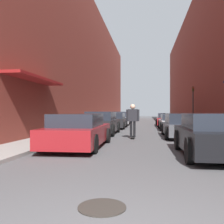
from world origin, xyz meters
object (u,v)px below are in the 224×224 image
parked_car_left_0 (78,131)px  skateboarder (133,117)px  parked_car_left_2 (115,121)px  parked_car_right_3 (167,120)px  parked_car_right_0 (212,136)px  parked_car_right_1 (182,126)px  traffic_light (193,101)px  manhole_cover (102,207)px  parked_car_left_1 (102,123)px  parked_car_right_2 (172,122)px  parked_car_left_3 (120,118)px

parked_car_left_0 → skateboarder: size_ratio=2.63×
parked_car_left_0 → parked_car_left_2: 11.06m
parked_car_left_2 → parked_car_right_3: bearing=39.8°
parked_car_right_3 → parked_car_left_2: bearing=-140.2°
parked_car_right_0 → parked_car_right_1: parked_car_right_0 is taller
parked_car_left_0 → skateboarder: skateboarder is taller
traffic_light → manhole_cover: bearing=-103.4°
manhole_cover → parked_car_right_3: bearing=83.0°
parked_car_left_0 → manhole_cover: bearing=-71.2°
parked_car_left_1 → parked_car_right_1: 4.72m
traffic_light → parked_car_right_1: bearing=-103.0°
parked_car_right_0 → traffic_light: (2.35, 16.41, 1.69)m
parked_car_left_1 → parked_car_right_0: 8.35m
parked_car_left_1 → parked_car_right_2: parked_car_left_1 is taller
parked_car_right_1 → parked_car_left_0: bearing=-135.8°
parked_car_left_0 → parked_car_right_3: parked_car_left_0 is taller
parked_car_left_0 → parked_car_right_0: parked_car_right_0 is taller
parked_car_left_2 → parked_car_right_0: 13.26m
parked_car_left_3 → manhole_cover: (2.10, -22.50, -0.64)m
parked_car_right_0 → parked_car_right_3: size_ratio=0.96×
skateboarder → traffic_light: size_ratio=0.49×
parked_car_left_2 → skateboarder: bearing=-75.9°
parked_car_right_1 → parked_car_left_2: bearing=123.8°
parked_car_left_1 → parked_car_right_2: (4.55, 4.27, -0.09)m
parked_car_left_2 → parked_car_right_3: parked_car_left_2 is taller
skateboarder → traffic_light: bearing=66.6°
skateboarder → parked_car_left_0: bearing=-119.3°
parked_car_right_1 → skateboarder: (-2.57, -0.95, 0.47)m
skateboarder → manhole_cover: skateboarder is taller
parked_car_right_3 → manhole_cover: parked_car_right_3 is taller
parked_car_right_3 → parked_car_right_1: bearing=-90.2°
parked_car_left_2 → parked_car_left_3: parked_car_left_3 is taller
skateboarder → parked_car_right_3: bearing=77.2°
skateboarder → parked_car_left_2: bearing=104.1°
parked_car_left_0 → parked_car_right_0: size_ratio=1.13×
parked_car_left_3 → parked_car_right_0: bearing=-75.3°
parked_car_left_3 → parked_car_left_0: bearing=-89.6°
parked_car_right_3 → parked_car_left_3: bearing=158.4°
parked_car_right_0 → parked_car_right_3: (-0.10, 16.20, -0.05)m
parked_car_left_3 → skateboarder: (2.03, -13.28, 0.44)m
parked_car_right_0 → parked_car_left_1: bearing=124.2°
parked_car_left_3 → parked_car_right_0: 18.64m
parked_car_left_0 → skateboarder: (1.91, 3.39, 0.46)m
parked_car_left_1 → parked_car_right_3: parked_car_left_1 is taller
parked_car_left_0 → parked_car_left_1: bearing=90.9°
parked_car_left_3 → parked_car_right_0: parked_car_left_3 is taller
manhole_cover → parked_car_left_1: bearing=100.3°
parked_car_left_3 → parked_car_right_0: (4.72, -18.03, -0.00)m
parked_car_right_0 → manhole_cover: 5.22m
parked_car_right_1 → manhole_cover: bearing=-103.8°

